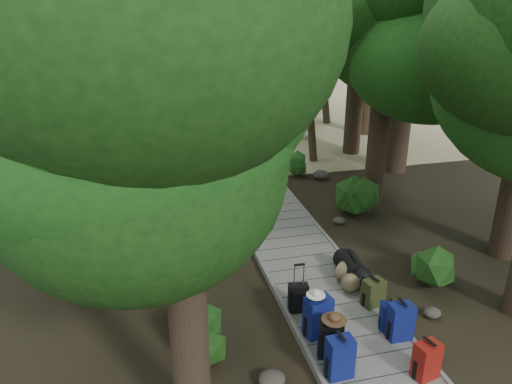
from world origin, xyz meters
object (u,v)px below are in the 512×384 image
object	(u,v)px
backpack_right_b	(401,320)
duffel_right_khaki	(352,275)
backpack_right_a	(427,359)
kayak	(151,133)
sun_lounger	(306,128)
backpack_left_c	(318,314)
backpack_left_a	(340,355)
backpack_left_b	(331,337)
duffel_right_black	(352,267)
backpack_right_d	(373,291)
suitcase_on_boardwalk	(298,298)
lone_suitcase_on_sand	(235,143)
backpack_right_c	(389,315)

from	to	relation	value
backpack_right_b	duffel_right_khaki	size ratio (longest dim) A/B	1.26
backpack_right_a	kayak	bearing A→B (deg)	89.13
kayak	sun_lounger	world-z (taller)	sun_lounger
backpack_left_c	backpack_right_b	bearing A→B (deg)	-29.02
backpack_left_a	backpack_left_b	size ratio (longest dim) A/B	1.04
duffel_right_black	backpack_right_b	bearing A→B (deg)	-85.50
backpack_right_d	sun_lounger	size ratio (longest dim) A/B	0.30
sun_lounger	backpack_right_a	bearing A→B (deg)	-95.31
backpack_left_c	kayak	world-z (taller)	backpack_left_c
duffel_right_black	sun_lounger	size ratio (longest dim) A/B	0.38
backpack_left_a	backpack_right_a	bearing A→B (deg)	-18.18
backpack_left_b	suitcase_on_boardwalk	distance (m)	1.34
backpack_left_a	backpack_right_d	world-z (taller)	backpack_left_a
duffel_right_black	lone_suitcase_on_sand	distance (m)	9.84
backpack_left_b	backpack_right_c	bearing A→B (deg)	40.45
suitcase_on_boardwalk	backpack_right_b	bearing A→B (deg)	-31.17
backpack_right_d	lone_suitcase_on_sand	size ratio (longest dim) A/B	1.01
backpack_right_a	backpack_left_b	bearing A→B (deg)	133.45
backpack_left_a	suitcase_on_boardwalk	xyz separation A→B (m)	(-0.08, 1.80, -0.10)
backpack_left_a	lone_suitcase_on_sand	bearing A→B (deg)	82.75
backpack_right_a	lone_suitcase_on_sand	size ratio (longest dim) A/B	1.17
backpack_left_c	sun_lounger	bearing A→B (deg)	60.19
backpack_right_b	duffel_right_black	world-z (taller)	backpack_right_b
backpack_left_a	duffel_right_black	world-z (taller)	backpack_left_a
backpack_right_b	backpack_right_c	size ratio (longest dim) A/B	1.31
backpack_right_d	lone_suitcase_on_sand	bearing A→B (deg)	79.04
backpack_right_a	lone_suitcase_on_sand	xyz separation A→B (m)	(-0.35, 12.87, -0.15)
backpack_left_b	backpack_right_c	distance (m)	1.37
backpack_left_c	sun_lounger	xyz separation A→B (m)	(4.33, 12.79, -0.20)
backpack_right_c	backpack_right_d	xyz separation A→B (m)	(0.06, 0.75, 0.02)
backpack_left_c	backpack_right_a	bearing A→B (deg)	-58.72
backpack_right_c	lone_suitcase_on_sand	size ratio (longest dim) A/B	0.96
backpack_left_c	backpack_right_b	size ratio (longest dim) A/B	1.12
backpack_right_c	duffel_right_khaki	distance (m)	1.55
kayak	lone_suitcase_on_sand	bearing A→B (deg)	-18.40
backpack_right_d	backpack_right_a	bearing A→B (deg)	-105.60
backpack_left_c	backpack_right_b	xyz separation A→B (m)	(1.37, -0.44, -0.04)
duffel_right_black	sun_lounger	world-z (taller)	sun_lounger
backpack_right_a	lone_suitcase_on_sand	bearing A→B (deg)	78.36
sun_lounger	backpack_right_c	bearing A→B (deg)	-96.32
backpack_right_c	backpack_right_d	size ratio (longest dim) A/B	0.95
backpack_left_c	duffel_right_black	xyz separation A→B (m)	(1.40, 1.62, -0.18)
backpack_left_a	backpack_left_c	size ratio (longest dim) A/B	0.93
backpack_right_c	suitcase_on_boardwalk	distance (m)	1.70
backpack_left_c	backpack_right_d	bearing A→B (deg)	11.92
backpack_left_c	lone_suitcase_on_sand	world-z (taller)	backpack_left_c
backpack_left_b	sun_lounger	size ratio (longest dim) A/B	0.38
backpack_left_c	duffel_right_black	bearing A→B (deg)	38.17
duffel_right_black	suitcase_on_boardwalk	size ratio (longest dim) A/B	1.33
backpack_right_d	kayak	world-z (taller)	backpack_right_d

